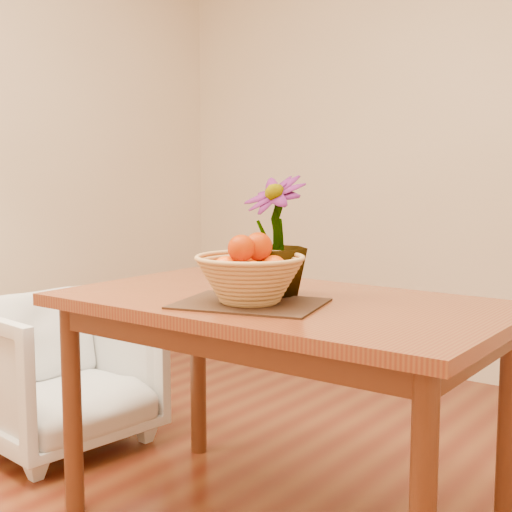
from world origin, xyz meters
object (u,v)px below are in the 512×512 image
Objects in this scene: potted_plant at (274,236)px; armchair at (59,364)px; wicker_basket at (250,281)px; table at (280,326)px.

potted_plant reaches higher than armchair.
table is at bearing 84.20° from wicker_basket.
potted_plant is at bearing -83.81° from armchair.
wicker_basket is 0.48× the size of armchair.
potted_plant is 1.25m from armchair.
table is 3.67× the size of potted_plant.
table is 1.19m from armchair.
table is at bearing -21.24° from potted_plant.
potted_plant is (-0.04, 0.03, 0.28)m from table.
table is 0.28m from potted_plant.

